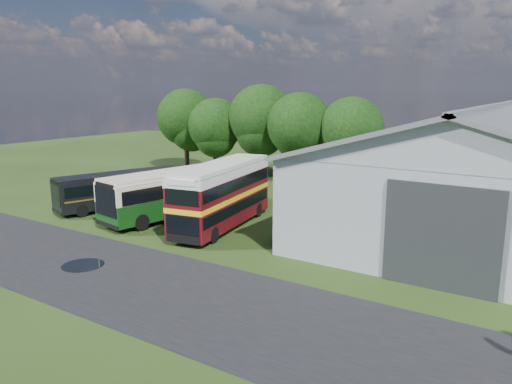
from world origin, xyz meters
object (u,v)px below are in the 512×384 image
Objects in this scene: storage_shed at (488,167)px; bus_dark_single at (122,189)px; bus_green_single at (181,191)px.

storage_shed reaches higher than bus_dark_single.
bus_dark_single is (-5.55, -0.65, -0.32)m from bus_green_single.
storage_shed is at bearing 37.84° from bus_dark_single.
bus_green_single is at bearing -157.28° from storage_shed.
bus_dark_single is at bearing -160.64° from storage_shed.
storage_shed is at bearing 32.80° from bus_green_single.
bus_green_single is at bearing 25.19° from bus_dark_single.
bus_green_single reaches higher than bus_dark_single.
bus_green_single is 5.60m from bus_dark_single.
storage_shed is 21.00m from bus_green_single.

